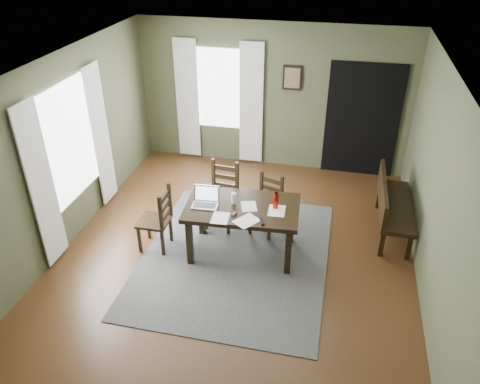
% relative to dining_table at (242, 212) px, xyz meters
% --- Properties ---
extents(ground, '(5.00, 6.00, 0.01)m').
position_rel_dining_table_xyz_m(ground, '(-0.08, -0.11, -0.70)').
color(ground, '#492C16').
extents(room_shell, '(5.02, 6.02, 2.71)m').
position_rel_dining_table_xyz_m(room_shell, '(-0.08, -0.11, 1.11)').
color(room_shell, '#494F33').
rests_on(room_shell, ground).
extents(rug, '(2.60, 3.20, 0.01)m').
position_rel_dining_table_xyz_m(rug, '(-0.08, -0.11, -0.69)').
color(rug, '#454545').
rests_on(rug, ground).
extents(dining_table, '(1.62, 1.04, 0.78)m').
position_rel_dining_table_xyz_m(dining_table, '(0.00, 0.00, 0.00)').
color(dining_table, black).
rests_on(dining_table, rug).
extents(chair_end, '(0.44, 0.44, 0.99)m').
position_rel_dining_table_xyz_m(chair_end, '(-1.21, -0.15, -0.21)').
color(chair_end, black).
rests_on(chair_end, rug).
extents(chair_back_left, '(0.50, 0.50, 1.03)m').
position_rel_dining_table_xyz_m(chair_back_left, '(-0.46, 0.65, -0.19)').
color(chair_back_left, black).
rests_on(chair_back_left, rug).
extents(chair_back_right, '(0.51, 0.51, 0.92)m').
position_rel_dining_table_xyz_m(chair_back_right, '(0.24, 0.61, -0.24)').
color(chair_back_right, black).
rests_on(chair_back_right, rug).
extents(bench, '(0.49, 1.52, 0.86)m').
position_rel_dining_table_xyz_m(bench, '(2.07, 1.02, -0.18)').
color(bench, black).
rests_on(bench, ground).
extents(laptop, '(0.37, 0.31, 0.24)m').
position_rel_dining_table_xyz_m(laptop, '(-0.51, -0.05, 0.16)').
color(laptop, '#B7B7BC').
rests_on(laptop, dining_table).
extents(computer_mouse, '(0.07, 0.09, 0.03)m').
position_rel_dining_table_xyz_m(computer_mouse, '(-0.06, -0.24, 0.11)').
color(computer_mouse, '#3F3F42').
rests_on(computer_mouse, dining_table).
extents(tv_remote, '(0.10, 0.17, 0.02)m').
position_rel_dining_table_xyz_m(tv_remote, '(0.33, -0.32, 0.11)').
color(tv_remote, black).
rests_on(tv_remote, dining_table).
extents(drinking_glass, '(0.09, 0.09, 0.16)m').
position_rel_dining_table_xyz_m(drinking_glass, '(-0.14, 0.05, 0.18)').
color(drinking_glass, silver).
rests_on(drinking_glass, dining_table).
extents(water_bottle, '(0.08, 0.08, 0.26)m').
position_rel_dining_table_xyz_m(water_bottle, '(0.45, 0.06, 0.22)').
color(water_bottle, '#A4170C').
rests_on(water_bottle, dining_table).
extents(paper_b, '(0.38, 0.40, 0.00)m').
position_rel_dining_table_xyz_m(paper_b, '(0.13, -0.34, 0.10)').
color(paper_b, white).
rests_on(paper_b, dining_table).
extents(paper_c, '(0.28, 0.32, 0.00)m').
position_rel_dining_table_xyz_m(paper_c, '(0.09, 0.01, 0.10)').
color(paper_c, white).
rests_on(paper_c, dining_table).
extents(paper_d, '(0.24, 0.30, 0.00)m').
position_rel_dining_table_xyz_m(paper_d, '(0.48, -0.01, 0.10)').
color(paper_d, white).
rests_on(paper_d, dining_table).
extents(paper_e, '(0.24, 0.30, 0.00)m').
position_rel_dining_table_xyz_m(paper_e, '(-0.22, -0.35, 0.10)').
color(paper_e, white).
rests_on(paper_e, dining_table).
extents(window_left, '(0.01, 1.30, 1.70)m').
position_rel_dining_table_xyz_m(window_left, '(-2.55, 0.09, 0.75)').
color(window_left, white).
rests_on(window_left, ground).
extents(window_back, '(1.00, 0.01, 1.50)m').
position_rel_dining_table_xyz_m(window_back, '(-1.08, 2.86, 0.75)').
color(window_back, white).
rests_on(window_back, ground).
extents(curtain_left_near, '(0.03, 0.48, 2.30)m').
position_rel_dining_table_xyz_m(curtain_left_near, '(-2.52, -0.73, 0.50)').
color(curtain_left_near, silver).
rests_on(curtain_left_near, ground).
extents(curtain_left_far, '(0.03, 0.48, 2.30)m').
position_rel_dining_table_xyz_m(curtain_left_far, '(-2.52, 0.91, 0.50)').
color(curtain_left_far, silver).
rests_on(curtain_left_far, ground).
extents(curtain_back_left, '(0.44, 0.03, 2.30)m').
position_rel_dining_table_xyz_m(curtain_back_left, '(-1.70, 2.83, 0.50)').
color(curtain_back_left, silver).
rests_on(curtain_back_left, ground).
extents(curtain_back_right, '(0.44, 0.03, 2.30)m').
position_rel_dining_table_xyz_m(curtain_back_right, '(-0.46, 2.83, 0.50)').
color(curtain_back_right, silver).
rests_on(curtain_back_right, ground).
extents(framed_picture, '(0.34, 0.03, 0.44)m').
position_rel_dining_table_xyz_m(framed_picture, '(0.27, 2.85, 1.05)').
color(framed_picture, black).
rests_on(framed_picture, ground).
extents(doorway_back, '(1.30, 0.03, 2.10)m').
position_rel_dining_table_xyz_m(doorway_back, '(1.57, 2.86, 0.35)').
color(doorway_back, black).
rests_on(doorway_back, ground).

